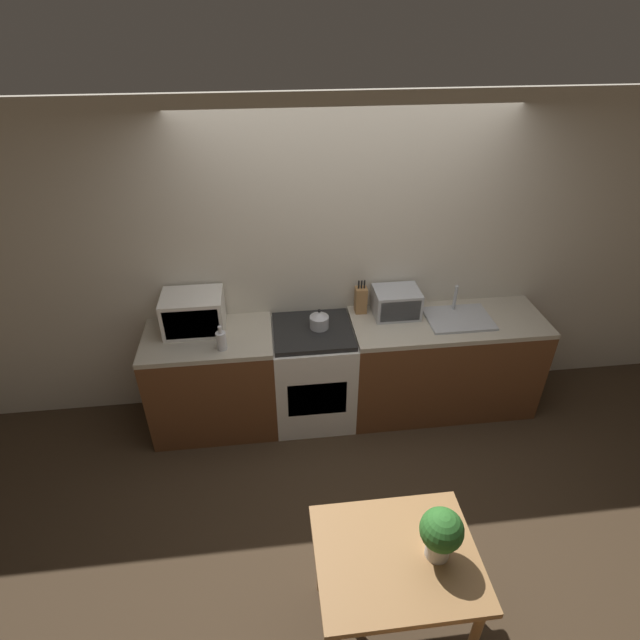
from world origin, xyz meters
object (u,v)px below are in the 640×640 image
toaster_oven (396,303)px  dining_table (395,567)px  bottle (221,340)px  microwave (193,313)px  stove_range (313,374)px  kettle (319,320)px

toaster_oven → dining_table: bearing=-103.4°
toaster_oven → dining_table: 2.09m
bottle → microwave: bearing=127.2°
bottle → toaster_oven: bearing=12.7°
stove_range → toaster_oven: bearing=11.5°
stove_range → kettle: kettle is taller
kettle → bottle: bottle is taller
microwave → bottle: size_ratio=2.33×
kettle → toaster_oven: toaster_oven is taller
stove_range → bottle: (-0.70, -0.18, 0.53)m
dining_table → stove_range: bearing=97.1°
kettle → bottle: (-0.76, -0.20, 0.00)m
stove_range → bottle: bearing=-166.0°
microwave → bottle: (0.22, -0.29, -0.08)m
microwave → toaster_oven: size_ratio=1.26×
kettle → toaster_oven: (0.65, 0.12, 0.04)m
microwave → toaster_oven: microwave is taller
stove_range → toaster_oven: 0.92m
microwave → kettle: bearing=-5.3°
kettle → microwave: (-0.98, 0.09, 0.08)m
stove_range → microwave: size_ratio=1.93×
kettle → microwave: microwave is taller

